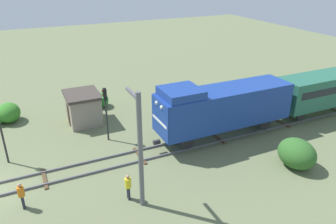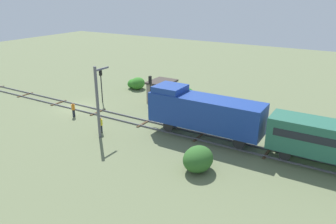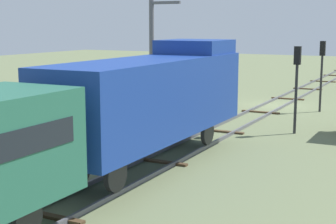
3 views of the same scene
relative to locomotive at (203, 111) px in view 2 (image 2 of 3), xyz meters
name	(u,v)px [view 2 (image 2 of 3)]	position (x,y,z in m)	size (l,w,h in m)	color
ground_plane	(77,108)	(0.00, -16.94, -2.77)	(119.62, 119.62, 0.00)	#66704C
railway_track	(77,107)	(0.00, -16.94, -2.70)	(2.40, 79.75, 0.16)	#595960
locomotive	(203,111)	(0.00, 0.00, 0.00)	(2.90, 11.60, 4.60)	navy
traffic_signal_near	(101,79)	(-3.20, -15.72, 0.29)	(0.32, 0.34, 4.43)	#262628
traffic_signal_mid	(150,87)	(-3.40, -8.38, 0.26)	(0.32, 0.34, 4.37)	#262628
worker_near_track	(73,108)	(2.40, -14.98, -1.78)	(0.38, 0.38, 1.70)	#262B38
worker_by_signal	(101,124)	(4.20, -9.25, -1.78)	(0.38, 0.38, 1.70)	#262B38
catenary_mast	(98,100)	(4.93, -8.68, 0.98)	(1.94, 0.28, 7.03)	#595960
relay_hut	(162,91)	(-7.50, -9.39, -1.38)	(3.50, 2.90, 2.74)	gray
bush_near	(138,83)	(-10.44, -15.41, -1.91)	(2.37, 1.94, 1.72)	#337926
bush_mid	(133,84)	(-10.52, -16.29, -2.09)	(1.87, 1.53, 1.36)	#307C26
bush_far	(198,159)	(5.77, 2.37, -1.75)	(2.80, 2.29, 2.04)	#2E6126
bush_back	(187,93)	(-10.35, -7.20, -2.08)	(1.90, 1.56, 1.38)	#207226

